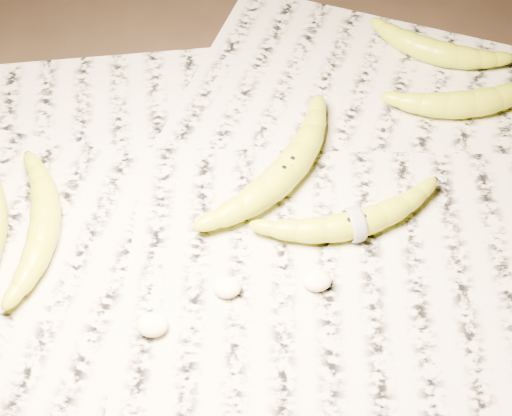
{
  "coord_description": "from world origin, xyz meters",
  "views": [
    {
      "loc": [
        0.01,
        -0.48,
        0.69
      ],
      "look_at": [
        0.01,
        -0.01,
        0.05
      ],
      "focal_mm": 50.0,
      "sensor_mm": 36.0,
      "label": 1
    }
  ],
  "objects_px": {
    "banana_center": "(286,170)",
    "banana_upper_a": "(472,102)",
    "banana_taped": "(355,222)",
    "banana_upper_b": "(435,50)",
    "banana_left_b": "(44,222)"
  },
  "relations": [
    {
      "from": "banana_center",
      "to": "banana_upper_b",
      "type": "height_order",
      "value": "banana_center"
    },
    {
      "from": "banana_taped",
      "to": "banana_upper_b",
      "type": "height_order",
      "value": "banana_upper_b"
    },
    {
      "from": "banana_left_b",
      "to": "banana_taped",
      "type": "relative_size",
      "value": 0.91
    },
    {
      "from": "banana_left_b",
      "to": "banana_upper_b",
      "type": "bearing_deg",
      "value": -63.16
    },
    {
      "from": "banana_upper_a",
      "to": "banana_upper_b",
      "type": "xyz_separation_m",
      "value": [
        -0.03,
        0.1,
        -0.0
      ]
    },
    {
      "from": "banana_left_b",
      "to": "banana_center",
      "type": "bearing_deg",
      "value": -79.0
    },
    {
      "from": "banana_taped",
      "to": "banana_upper_b",
      "type": "bearing_deg",
      "value": 48.8
    },
    {
      "from": "banana_left_b",
      "to": "banana_upper_b",
      "type": "xyz_separation_m",
      "value": [
        0.49,
        0.3,
        -0.0
      ]
    },
    {
      "from": "banana_taped",
      "to": "banana_center",
      "type": "bearing_deg",
      "value": 119.4
    },
    {
      "from": "banana_taped",
      "to": "banana_upper_a",
      "type": "distance_m",
      "value": 0.26
    },
    {
      "from": "banana_upper_b",
      "to": "banana_center",
      "type": "bearing_deg",
      "value": -110.38
    },
    {
      "from": "banana_center",
      "to": "banana_upper_a",
      "type": "relative_size",
      "value": 1.16
    },
    {
      "from": "banana_left_b",
      "to": "banana_upper_a",
      "type": "bearing_deg",
      "value": -73.91
    },
    {
      "from": "banana_center",
      "to": "banana_upper_a",
      "type": "xyz_separation_m",
      "value": [
        0.24,
        0.12,
        -0.0
      ]
    },
    {
      "from": "banana_left_b",
      "to": "banana_upper_a",
      "type": "xyz_separation_m",
      "value": [
        0.52,
        0.19,
        0.0
      ]
    }
  ]
}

